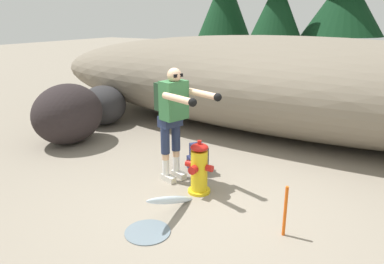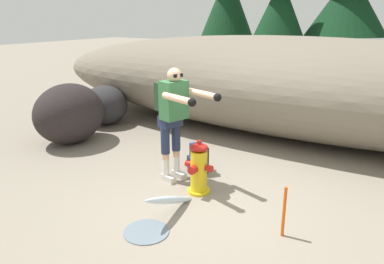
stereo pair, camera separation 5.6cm
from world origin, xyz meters
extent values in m
cube|color=gray|center=(0.00, 0.00, -0.02)|extent=(56.00, 56.00, 0.04)
ellipsoid|color=#756B5B|center=(0.00, 3.45, 0.99)|extent=(12.26, 3.20, 1.98)
cylinder|color=gold|center=(-0.13, 0.11, 0.02)|extent=(0.31, 0.31, 0.04)
cylinder|color=gold|center=(-0.13, 0.11, 0.33)|extent=(0.23, 0.23, 0.57)
ellipsoid|color=red|center=(-0.13, 0.11, 0.66)|extent=(0.24, 0.24, 0.10)
cylinder|color=red|center=(-0.13, 0.11, 0.74)|extent=(0.06, 0.06, 0.05)
cylinder|color=red|center=(-0.29, 0.11, 0.40)|extent=(0.09, 0.09, 0.09)
cylinder|color=red|center=(0.04, 0.11, 0.40)|extent=(0.09, 0.09, 0.09)
cylinder|color=red|center=(-0.13, -0.05, 0.40)|extent=(0.11, 0.09, 0.11)
ellipsoid|color=silver|center=(-0.13, -0.56, 0.18)|extent=(0.10, 1.04, 0.52)
cylinder|color=slate|center=(-0.13, -1.06, 0.01)|extent=(0.52, 0.52, 0.01)
cube|color=beige|center=(-0.63, 0.37, 0.04)|extent=(0.28, 0.17, 0.09)
cylinder|color=white|center=(-0.69, 0.39, 0.21)|extent=(0.10, 0.10, 0.24)
cylinder|color=#DBAD89|center=(-0.69, 0.39, 0.38)|extent=(0.10, 0.10, 0.10)
cylinder|color=#232D4C|center=(-0.69, 0.39, 0.64)|extent=(0.13, 0.13, 0.43)
cube|color=beige|center=(-0.69, 0.18, 0.04)|extent=(0.28, 0.17, 0.09)
cylinder|color=white|center=(-0.75, 0.20, 0.21)|extent=(0.10, 0.10, 0.24)
cylinder|color=#DBAD89|center=(-0.75, 0.20, 0.38)|extent=(0.10, 0.10, 0.10)
cylinder|color=#232D4C|center=(-0.75, 0.20, 0.64)|extent=(0.13, 0.13, 0.43)
cube|color=#232D4C|center=(-0.72, 0.29, 0.90)|extent=(0.29, 0.36, 0.16)
cube|color=#336B3D|center=(-0.63, 0.27, 1.22)|extent=(0.34, 0.41, 0.55)
cube|color=#1E3823|center=(-0.83, 0.32, 1.25)|extent=(0.24, 0.31, 0.40)
sphere|color=#DBAD89|center=(-0.61, 0.26, 1.58)|extent=(0.20, 0.20, 0.20)
cube|color=black|center=(-0.53, 0.23, 1.58)|extent=(0.06, 0.15, 0.04)
cylinder|color=#DBAD89|center=(-0.22, 0.37, 1.34)|extent=(0.58, 0.26, 0.09)
sphere|color=black|center=(0.04, 0.29, 1.34)|extent=(0.11, 0.11, 0.11)
cylinder|color=#DBAD89|center=(-0.34, -0.05, 1.34)|extent=(0.58, 0.26, 0.09)
sphere|color=black|center=(-0.09, -0.13, 1.34)|extent=(0.11, 0.11, 0.11)
cube|color=#23284C|center=(-0.49, 0.72, 0.22)|extent=(0.36, 0.34, 0.44)
cube|color=#23284C|center=(-0.57, 0.62, 0.15)|extent=(0.20, 0.18, 0.20)
torus|color=black|center=(-0.49, 0.72, 0.46)|extent=(0.10, 0.10, 0.02)
cube|color=black|center=(-0.36, 0.76, 0.22)|extent=(0.06, 0.05, 0.37)
cube|color=black|center=(-0.49, 0.86, 0.22)|extent=(0.06, 0.05, 0.37)
ellipsoid|color=black|center=(-3.32, 0.63, 0.57)|extent=(1.36, 1.59, 1.14)
ellipsoid|color=#2B2A2C|center=(-3.66, 1.90, 0.44)|extent=(1.43, 1.46, 0.87)
cylinder|color=#47331E|center=(-4.67, 9.93, 0.64)|extent=(0.28, 0.28, 1.27)
cone|color=#0F3319|center=(-4.67, 9.93, 2.69)|extent=(2.33, 2.33, 2.83)
cylinder|color=#47331E|center=(-2.25, 9.17, 0.70)|extent=(0.24, 0.24, 1.40)
cone|color=#0F3319|center=(-2.25, 9.17, 2.51)|extent=(1.99, 1.99, 2.22)
cylinder|color=#47331E|center=(-0.22, 10.31, 0.83)|extent=(0.33, 0.33, 1.66)
cone|color=#0F3319|center=(-0.22, 10.31, 2.74)|extent=(2.78, 2.78, 2.16)
cylinder|color=#E55914|center=(1.21, -0.30, 0.30)|extent=(0.04, 0.04, 0.60)
camera|label=1|loc=(2.17, -3.87, 2.35)|focal=34.05mm
camera|label=2|loc=(2.21, -3.84, 2.35)|focal=34.05mm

